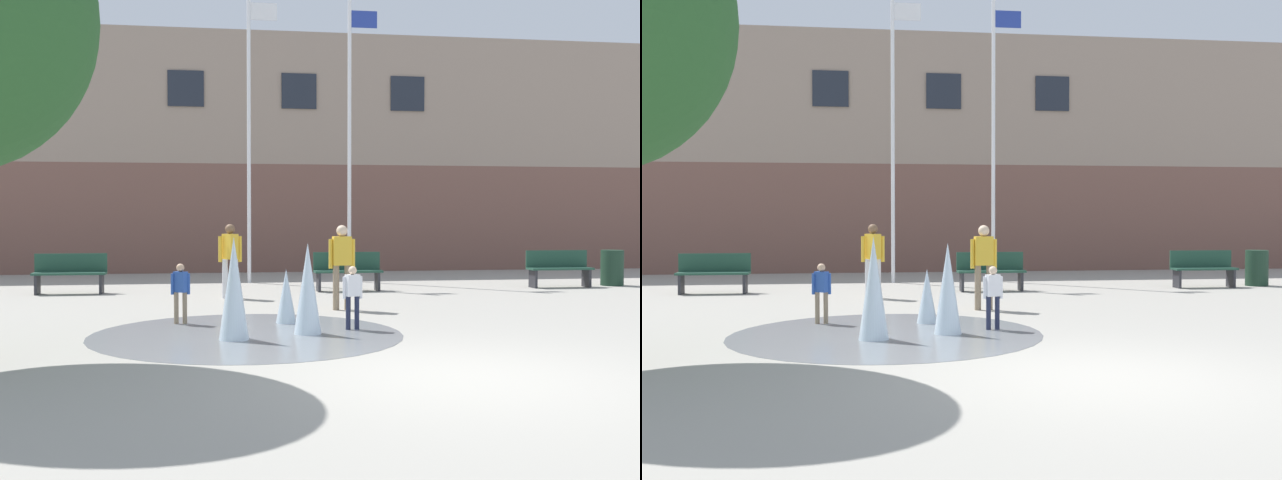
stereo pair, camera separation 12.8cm
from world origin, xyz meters
The scene contains 13 objects.
ground_plane centered at (0.00, 0.00, 0.00)m, with size 100.00×100.00×0.00m, color #9E998E.
library_building centered at (0.00, 18.66, 3.78)m, with size 36.00×6.05×7.56m.
splash_fountain centered at (-1.92, 3.25, 0.52)m, with size 4.63×4.63×1.47m.
park_bench_far_left centered at (-5.91, 9.74, 0.48)m, with size 1.60×0.44×0.91m.
park_bench_under_right_flagpole centered at (0.44, 9.50, 0.48)m, with size 1.60×0.44×0.91m.
park_bench_far_right centered at (5.79, 9.67, 0.48)m, with size 1.60×0.44×0.91m.
child_running centered at (-3.23, 4.53, 0.58)m, with size 0.31×0.22×0.99m.
teen_by_trashcan centered at (-2.34, 8.29, 0.93)m, with size 0.50×0.39×1.59m.
child_in_fountain centered at (-0.57, 3.52, 0.58)m, with size 0.31×0.18×0.99m.
adult_near_bench centered at (-0.31, 5.97, 0.93)m, with size 0.50×0.21×1.59m.
flagpole_left centered at (-1.72, 12.05, 4.13)m, with size 0.80×0.10×7.77m.
flagpole_right centered at (0.98, 12.05, 4.08)m, with size 0.80×0.10×7.66m.
trash_can centered at (7.34, 9.91, 0.45)m, with size 0.56×0.56×0.90m, color #193323.
Camera 1 is at (-2.71, -7.79, 1.75)m, focal length 42.00 mm.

